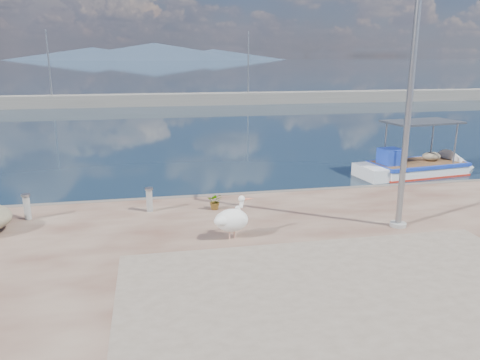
% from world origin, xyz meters
% --- Properties ---
extents(ground, '(1400.00, 1400.00, 0.00)m').
position_xyz_m(ground, '(0.00, 0.00, 0.00)').
color(ground, '#162635').
rests_on(ground, ground).
extents(quay_patch, '(9.00, 7.00, 0.01)m').
position_xyz_m(quay_patch, '(1.00, -3.00, 0.50)').
color(quay_patch, gray).
rests_on(quay_patch, quay).
extents(breakwater, '(120.00, 2.20, 7.50)m').
position_xyz_m(breakwater, '(-0.00, 40.00, 0.60)').
color(breakwater, gray).
rests_on(breakwater, ground).
extents(mountains, '(370.00, 280.00, 22.00)m').
position_xyz_m(mountains, '(4.39, 650.00, 9.51)').
color(mountains, '#28384C').
rests_on(mountains, ground).
extents(boat_right, '(5.86, 2.59, 2.73)m').
position_xyz_m(boat_right, '(8.69, 8.07, 0.21)').
color(boat_right, white).
rests_on(boat_right, ground).
extents(pelican, '(1.14, 0.80, 1.10)m').
position_xyz_m(pelican, '(-0.73, 1.08, 1.02)').
color(pelican, tan).
rests_on(pelican, quay).
extents(lamp_post, '(0.44, 0.96, 7.00)m').
position_xyz_m(lamp_post, '(3.88, 1.11, 3.80)').
color(lamp_post, gray).
rests_on(lamp_post, quay).
extents(bollard_near, '(0.24, 0.24, 0.73)m').
position_xyz_m(bollard_near, '(-2.78, 3.68, 0.90)').
color(bollard_near, gray).
rests_on(bollard_near, quay).
extents(bollard_far, '(0.25, 0.25, 0.75)m').
position_xyz_m(bollard_far, '(-6.20, 3.64, 0.91)').
color(bollard_far, gray).
rests_on(bollard_far, quay).
extents(potted_plant, '(0.55, 0.50, 0.51)m').
position_xyz_m(potted_plant, '(-0.82, 3.51, 0.76)').
color(potted_plant, '#33722D').
rests_on(potted_plant, quay).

